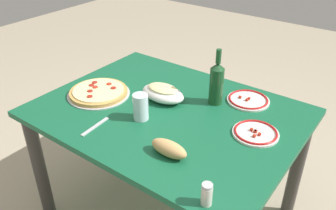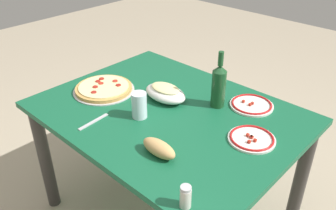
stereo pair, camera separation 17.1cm
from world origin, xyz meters
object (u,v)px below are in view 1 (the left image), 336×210
at_px(spice_shaker, 207,194).
at_px(side_plate_far, 256,133).
at_px(wine_bottle, 217,82).
at_px(baked_pasta_dish, 163,93).
at_px(side_plate_near, 248,100).
at_px(pepperoni_pizza, 99,92).
at_px(dining_table, 168,129).
at_px(bread_loaf, 169,149).
at_px(water_glass, 141,107).

bearing_deg(spice_shaker, side_plate_far, -85.71).
bearing_deg(wine_bottle, side_plate_far, 154.37).
xyz_separation_m(baked_pasta_dish, side_plate_near, (-0.36, -0.24, -0.03)).
distance_m(pepperoni_pizza, baked_pasta_dish, 0.34).
bearing_deg(dining_table, pepperoni_pizza, 13.03).
relative_size(dining_table, bread_loaf, 7.47).
relative_size(dining_table, pepperoni_pizza, 3.81).
bearing_deg(bread_loaf, spice_shaker, 152.09).
distance_m(baked_pasta_dish, side_plate_far, 0.52).
distance_m(baked_pasta_dish, wine_bottle, 0.28).
distance_m(side_plate_near, spice_shaker, 0.75).
distance_m(wine_bottle, side_plate_near, 0.20).
height_order(dining_table, pepperoni_pizza, pepperoni_pizza).
bearing_deg(pepperoni_pizza, side_plate_far, -169.19).
height_order(side_plate_far, bread_loaf, bread_loaf).
bearing_deg(water_glass, dining_table, -113.58).
bearing_deg(bread_loaf, side_plate_far, -123.03).
distance_m(wine_bottle, spice_shaker, 0.70).
bearing_deg(side_plate_near, wine_bottle, 40.79).
distance_m(water_glass, bread_loaf, 0.30).
height_order(wine_bottle, side_plate_near, wine_bottle).
height_order(dining_table, side_plate_near, side_plate_near).
xyz_separation_m(water_glass, spice_shaker, (-0.52, 0.28, -0.02)).
bearing_deg(baked_pasta_dish, wine_bottle, -150.35).
height_order(side_plate_near, bread_loaf, bread_loaf).
xyz_separation_m(dining_table, spice_shaker, (-0.47, 0.41, 0.16)).
height_order(water_glass, side_plate_near, water_glass).
distance_m(water_glass, side_plate_near, 0.56).
bearing_deg(pepperoni_pizza, dining_table, -166.97).
xyz_separation_m(pepperoni_pizza, baked_pasta_dish, (-0.30, -0.16, 0.03)).
relative_size(water_glass, spice_shaker, 1.46).
xyz_separation_m(dining_table, water_glass, (0.06, 0.13, 0.18)).
relative_size(water_glass, side_plate_far, 0.62).
bearing_deg(spice_shaker, baked_pasta_dish, -41.23).
height_order(dining_table, water_glass, water_glass).
xyz_separation_m(baked_pasta_dish, wine_bottle, (-0.23, -0.13, 0.07)).
xyz_separation_m(wine_bottle, water_glass, (0.21, 0.34, -0.05)).
bearing_deg(wine_bottle, pepperoni_pizza, 28.54).
bearing_deg(wine_bottle, dining_table, 53.76).
height_order(pepperoni_pizza, bread_loaf, bread_loaf).
relative_size(wine_bottle, water_glass, 2.27).
distance_m(side_plate_near, side_plate_far, 0.29).
height_order(baked_pasta_dish, water_glass, water_glass).
relative_size(bread_loaf, spice_shaker, 1.92).
relative_size(pepperoni_pizza, side_plate_far, 1.60).
relative_size(baked_pasta_dish, water_glass, 1.89).
height_order(pepperoni_pizza, side_plate_far, pepperoni_pizza).
relative_size(side_plate_near, spice_shaker, 2.48).
height_order(wine_bottle, water_glass, wine_bottle).
xyz_separation_m(pepperoni_pizza, wine_bottle, (-0.54, -0.29, 0.10)).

